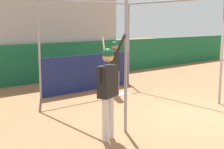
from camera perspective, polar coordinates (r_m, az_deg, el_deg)
ground_plane at (r=8.50m, az=15.48°, el=-7.11°), size 60.00×60.00×0.00m
outfield_wall at (r=13.25m, az=-8.88°, el=2.42°), size 24.00×0.12×1.56m
bleacher_section at (r=14.97m, az=-13.09°, el=7.06°), size 5.95×4.00×3.64m
batting_cage at (r=10.33m, az=-1.83°, el=3.55°), size 3.84×4.05×3.11m
home_plate at (r=10.50m, az=1.91°, el=-3.58°), size 0.44×0.44×0.02m
player_batter at (r=10.09m, az=0.40°, el=2.12°), size 0.57×0.92×1.92m
player_waiting at (r=6.23m, az=-0.70°, el=-1.79°), size 0.71×0.58×2.16m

